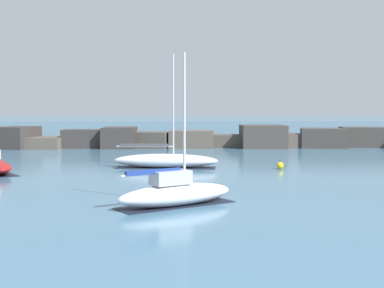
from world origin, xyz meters
TOP-DOWN VIEW (x-y plane):
  - open_sea_beyond at (0.00, 111.99)m, footprint 400.00×116.00m
  - breakwater_jetty at (0.43, 52.04)m, footprint 62.74×6.69m
  - sailboat_moored_1 at (-0.86, 31.59)m, footprint 8.08×2.86m
  - sailboat_moored_3 at (-0.27, 15.95)m, footprint 6.02×4.61m
  - mooring_buoy_orange_near at (7.61, 30.40)m, footprint 0.53×0.53m

SIDE VIEW (x-z plane):
  - open_sea_beyond at x=0.00m, z-range 0.00..0.01m
  - mooring_buoy_orange_near at x=7.61m, z-range -0.10..0.63m
  - sailboat_moored_1 at x=-0.86m, z-range -3.70..4.81m
  - sailboat_moored_3 at x=-0.27m, z-range -2.93..4.14m
  - breakwater_jetty at x=0.43m, z-range -0.28..2.28m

